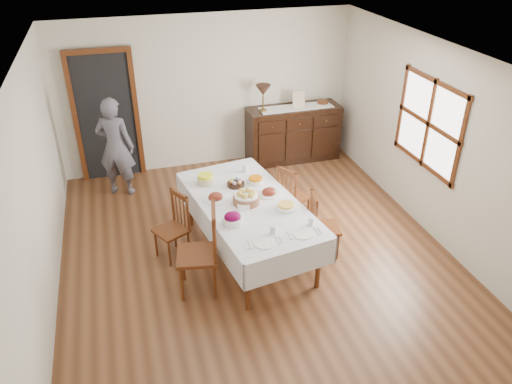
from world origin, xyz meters
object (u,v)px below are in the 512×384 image
object	(u,v)px
chair_left_far	(174,226)
chair_right_near	(322,225)
person	(115,144)
table_lamp	(263,91)
dining_table	(248,208)
chair_left_near	(202,250)
chair_right_far	(292,195)
sideboard	(293,133)

from	to	relation	value
chair_left_far	chair_right_near	size ratio (longest dim) A/B	1.01
person	table_lamp	world-z (taller)	person
person	dining_table	bearing A→B (deg)	147.83
chair_left_far	dining_table	bearing A→B (deg)	48.34
table_lamp	person	bearing A→B (deg)	-171.41
chair_left_far	person	world-z (taller)	person
chair_left_near	table_lamp	size ratio (longest dim) A/B	2.45
chair_left_near	person	xyz separation A→B (m)	(-0.83, 2.71, 0.28)
chair_left_far	table_lamp	bearing A→B (deg)	113.00
dining_table	person	bearing A→B (deg)	115.93
table_lamp	chair_left_far	bearing A→B (deg)	-129.51
dining_table	table_lamp	bearing A→B (deg)	59.79
chair_right_near	chair_right_far	xyz separation A→B (m)	(-0.11, 0.82, 0.01)
chair_right_far	sideboard	world-z (taller)	sideboard
chair_right_far	sideboard	distance (m)	2.15
chair_left_near	chair_right_far	bearing A→B (deg)	137.34
chair_left_far	chair_right_far	world-z (taller)	chair_right_far
dining_table	chair_left_far	xyz separation A→B (m)	(-0.93, 0.24, -0.24)
chair_left_far	table_lamp	distance (m)	3.13
chair_right_near	chair_right_far	distance (m)	0.83
chair_right_near	table_lamp	world-z (taller)	table_lamp
dining_table	sideboard	xyz separation A→B (m)	(1.55, 2.57, -0.20)
chair_left_near	sideboard	distance (m)	3.84
person	table_lamp	xyz separation A→B (m)	(2.51, 0.38, 0.49)
chair_right_near	sideboard	xyz separation A→B (m)	(0.64, 2.84, 0.05)
person	chair_right_near	bearing A→B (deg)	157.68
chair_left_far	chair_right_far	bearing A→B (deg)	72.95
sideboard	chair_left_far	bearing A→B (deg)	-136.74
chair_left_near	chair_right_near	size ratio (longest dim) A/B	1.27
chair_left_near	chair_left_far	distance (m)	0.82
dining_table	chair_right_far	distance (m)	1.00
chair_left_near	chair_right_far	world-z (taller)	chair_left_near
chair_right_far	person	size ratio (longest dim) A/B	0.53
chair_left_near	chair_left_far	bearing A→B (deg)	-152.44
dining_table	chair_right_near	bearing A→B (deg)	-25.67
chair_right_near	sideboard	distance (m)	2.91
chair_right_far	chair_left_far	bearing A→B (deg)	71.87
sideboard	dining_table	bearing A→B (deg)	-121.05
dining_table	table_lamp	distance (m)	2.80
chair_left_near	chair_right_far	distance (m)	1.87
dining_table	chair_left_far	distance (m)	0.99
chair_left_near	chair_left_far	world-z (taller)	chair_left_near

